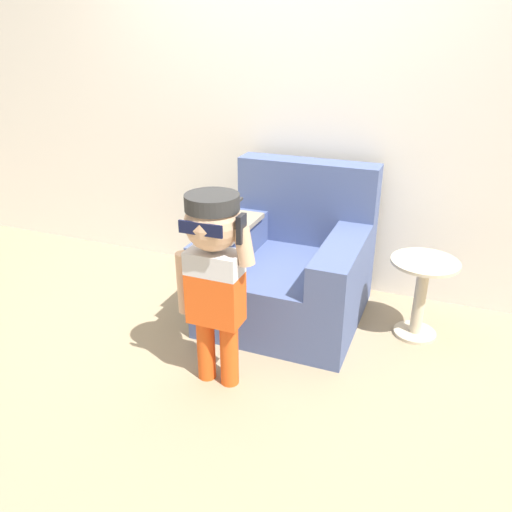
# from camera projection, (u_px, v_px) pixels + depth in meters

# --- Properties ---
(ground_plane) EXTENTS (10.00, 10.00, 0.00)m
(ground_plane) POSITION_uv_depth(u_px,v_px,m) (239.00, 322.00, 3.16)
(ground_plane) COLOR #998466
(wall_back) EXTENTS (10.00, 0.05, 2.60)m
(wall_back) POSITION_uv_depth(u_px,v_px,m) (284.00, 96.00, 3.29)
(wall_back) COLOR silver
(wall_back) RESTS_ON ground_plane
(armchair) EXTENTS (0.94, 0.94, 0.93)m
(armchair) POSITION_uv_depth(u_px,v_px,m) (290.00, 267.00, 3.16)
(armchair) COLOR #475684
(armchair) RESTS_ON ground_plane
(person_child) EXTENTS (0.42, 0.31, 1.02)m
(person_child) POSITION_uv_depth(u_px,v_px,m) (214.00, 263.00, 2.37)
(person_child) COLOR #E05119
(person_child) RESTS_ON ground_plane
(side_table) EXTENTS (0.39, 0.39, 0.49)m
(side_table) POSITION_uv_depth(u_px,v_px,m) (421.00, 291.00, 2.92)
(side_table) COLOR beige
(side_table) RESTS_ON ground_plane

